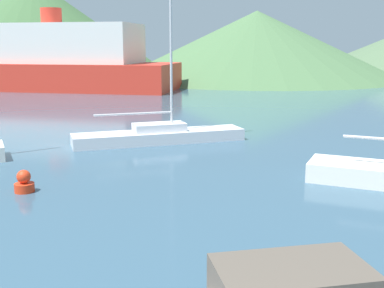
# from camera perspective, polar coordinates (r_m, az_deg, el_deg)

# --- Properties ---
(sailboat_outer) EXTENTS (8.36, 3.83, 10.16)m
(sailboat_outer) POSITION_cam_1_polar(r_m,az_deg,el_deg) (23.15, -3.87, 1.22)
(sailboat_outer) COLOR silver
(sailboat_outer) RESTS_ON ground_plane
(ferry_distant) EXTENTS (26.89, 14.37, 8.31)m
(ferry_distant) POSITION_cam_1_polar(r_m,az_deg,el_deg) (53.16, -16.06, 9.45)
(ferry_distant) COLOR red
(ferry_distant) RESTS_ON ground_plane
(buoy_marker) EXTENTS (0.63, 0.63, 0.72)m
(buoy_marker) POSITION_cam_1_polar(r_m,az_deg,el_deg) (16.30, -19.28, -4.37)
(buoy_marker) COLOR red
(buoy_marker) RESTS_ON ground_plane
(hill_central) EXTENTS (42.82, 42.82, 14.88)m
(hill_central) POSITION_cam_1_polar(r_m,az_deg,el_deg) (83.76, -18.01, 13.07)
(hill_central) COLOR #3D6038
(hill_central) RESTS_ON ground_plane
(hill_east) EXTENTS (39.02, 39.02, 9.20)m
(hill_east) POSITION_cam_1_polar(r_m,az_deg,el_deg) (68.79, 7.64, 11.58)
(hill_east) COLOR #476B42
(hill_east) RESTS_ON ground_plane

